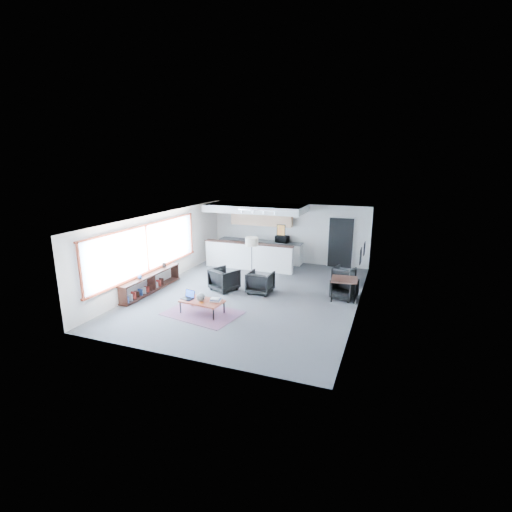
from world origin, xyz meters
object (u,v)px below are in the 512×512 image
(laptop, at_px, (189,296))
(microwave, at_px, (282,238))
(armchair_right, at_px, (260,281))
(dining_chair_far, at_px, (344,276))
(coffee_table, at_px, (202,301))
(armchair_left, at_px, (224,278))
(dining_table, at_px, (344,281))
(floor_lamp, at_px, (252,243))
(book_stack, at_px, (215,300))
(ceramic_pot, at_px, (201,297))
(dining_chair_near, at_px, (344,290))

(laptop, relative_size, microwave, 0.71)
(armchair_right, distance_m, dining_chair_far, 3.21)
(coffee_table, height_order, armchair_left, armchair_left)
(coffee_table, relative_size, armchair_right, 1.59)
(dining_table, bearing_deg, floor_lamp, 167.39)
(dining_chair_far, bearing_deg, book_stack, 68.19)
(coffee_table, height_order, armchair_right, armchair_right)
(dining_chair_far, relative_size, microwave, 1.09)
(coffee_table, height_order, laptop, laptop)
(coffee_table, xyz_separation_m, ceramic_pot, (-0.01, -0.06, 0.16))
(armchair_left, bearing_deg, coffee_table, 121.14)
(armchair_left, bearing_deg, microwave, -78.05)
(ceramic_pot, relative_size, armchair_left, 0.30)
(floor_lamp, bearing_deg, coffee_table, -93.52)
(armchair_left, relative_size, microwave, 1.54)
(ceramic_pot, bearing_deg, laptop, 171.02)
(armchair_right, xyz_separation_m, floor_lamp, (-0.78, 1.19, 1.03))
(laptop, distance_m, ceramic_pot, 0.45)
(armchair_left, bearing_deg, dining_table, -148.49)
(ceramic_pot, height_order, microwave, microwave)
(armchair_right, bearing_deg, coffee_table, 67.89)
(microwave, bearing_deg, book_stack, -85.03)
(laptop, distance_m, book_stack, 0.85)
(book_stack, bearing_deg, armchair_right, 74.62)
(ceramic_pot, distance_m, dining_chair_far, 5.57)
(dining_table, relative_size, dining_chair_near, 1.40)
(ceramic_pot, bearing_deg, floor_lamp, 86.36)
(coffee_table, bearing_deg, laptop, -176.13)
(armchair_left, distance_m, microwave, 4.24)
(coffee_table, bearing_deg, dining_chair_far, 55.64)
(book_stack, bearing_deg, dining_chair_far, 52.89)
(dining_table, bearing_deg, coffee_table, -144.42)
(ceramic_pot, relative_size, book_stack, 0.77)
(dining_table, xyz_separation_m, microwave, (-3.18, 3.54, 0.49))
(book_stack, relative_size, armchair_right, 0.41)
(armchair_left, bearing_deg, floor_lamp, -86.59)
(book_stack, xyz_separation_m, microwave, (0.16, 6.12, 0.67))
(laptop, bearing_deg, microwave, 93.10)
(armchair_left, xyz_separation_m, dining_chair_far, (3.81, 2.13, -0.12))
(armchair_right, bearing_deg, armchair_left, 8.73)
(floor_lamp, xyz_separation_m, dining_chair_near, (3.53, -0.74, -1.12))
(dining_chair_far, bearing_deg, floor_lamp, 28.43)
(book_stack, xyz_separation_m, dining_chair_near, (3.35, 2.62, -0.14))
(dining_chair_near, bearing_deg, dining_chair_far, 113.58)
(dining_table, bearing_deg, laptop, -147.55)
(dining_table, bearing_deg, armchair_right, -171.65)
(laptop, xyz_separation_m, book_stack, (0.84, 0.08, -0.03))
(armchair_left, height_order, floor_lamp, floor_lamp)
(laptop, relative_size, book_stack, 1.17)
(floor_lamp, height_order, microwave, floor_lamp)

